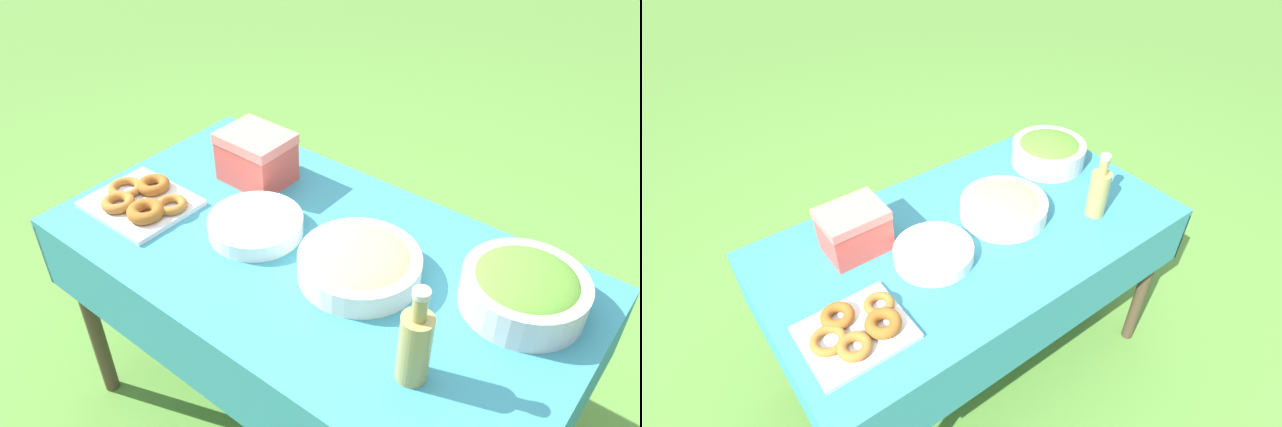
{
  "view_description": "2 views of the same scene",
  "coord_description": "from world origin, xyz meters",
  "views": [
    {
      "loc": [
        0.81,
        -1.0,
        1.86
      ],
      "look_at": [
        -0.02,
        0.05,
        0.86
      ],
      "focal_mm": 35.0,
      "sensor_mm": 36.0,
      "label": 1
    },
    {
      "loc": [
        -0.82,
        -1.04,
        1.94
      ],
      "look_at": [
        -0.03,
        0.01,
        0.86
      ],
      "focal_mm": 28.0,
      "sensor_mm": 36.0,
      "label": 2
    }
  ],
  "objects": [
    {
      "name": "olive_oil_bottle",
      "position": [
        0.42,
        -0.19,
        0.87
      ],
      "size": [
        0.07,
        0.07,
        0.25
      ],
      "color": "#998E4C",
      "rests_on": "picnic_table"
    },
    {
      "name": "cooler_box",
      "position": [
        -0.36,
        0.17,
        0.85
      ],
      "size": [
        0.21,
        0.17,
        0.16
      ],
      "color": "#E04C42",
      "rests_on": "picnic_table"
    },
    {
      "name": "picnic_table",
      "position": [
        0.0,
        0.0,
        0.67
      ],
      "size": [
        1.47,
        0.8,
        0.77
      ],
      "color": "teal",
      "rests_on": "ground_plane"
    },
    {
      "name": "plate_stack",
      "position": [
        -0.18,
        -0.03,
        0.79
      ],
      "size": [
        0.27,
        0.27,
        0.05
      ],
      "color": "white",
      "rests_on": "picnic_table"
    },
    {
      "name": "pasta_bowl",
      "position": [
        0.15,
        0.0,
        0.81
      ],
      "size": [
        0.32,
        0.32,
        0.08
      ],
      "color": "white",
      "rests_on": "picnic_table"
    },
    {
      "name": "salad_bowl",
      "position": [
        0.52,
        0.15,
        0.83
      ],
      "size": [
        0.3,
        0.3,
        0.11
      ],
      "color": "silver",
      "rests_on": "picnic_table"
    },
    {
      "name": "ground_plane",
      "position": [
        0.0,
        0.0,
        0.0
      ],
      "size": [
        14.0,
        14.0,
        0.0
      ],
      "primitive_type": "plane",
      "color": "#568C38"
    },
    {
      "name": "donut_platter",
      "position": [
        -0.53,
        -0.16,
        0.79
      ],
      "size": [
        0.3,
        0.26,
        0.05
      ],
      "color": "silver",
      "rests_on": "picnic_table"
    }
  ]
}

